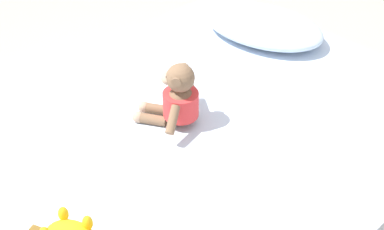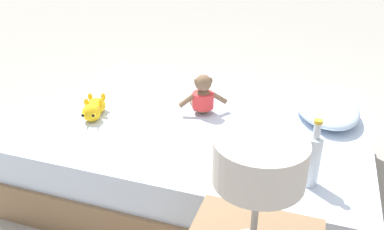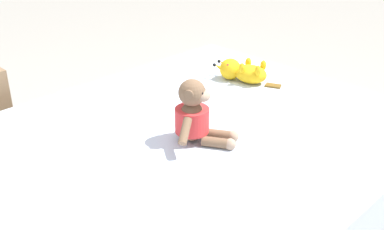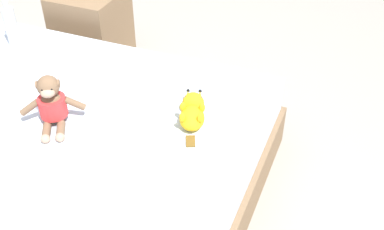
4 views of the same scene
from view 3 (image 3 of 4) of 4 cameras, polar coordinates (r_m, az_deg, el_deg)
name	(u,v)px [view 3 (image 3 of 4)]	position (r m, az deg, el deg)	size (l,w,h in m)	color
ground_plane	(183,226)	(1.96, -1.15, -13.32)	(16.00, 16.00, 0.00)	#9E998E
bed	(182,184)	(1.84, -1.20, -8.41)	(1.40, 1.83, 0.41)	#846647
plush_monkey	(195,116)	(1.66, 0.37, -0.15)	(0.25, 0.26, 0.24)	brown
plush_yellow_creature	(242,71)	(2.21, 6.09, 5.27)	(0.32, 0.17, 0.10)	yellow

